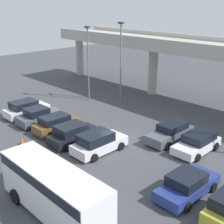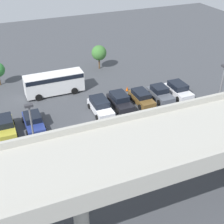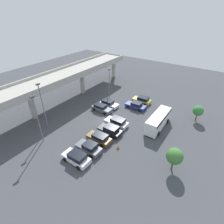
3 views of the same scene
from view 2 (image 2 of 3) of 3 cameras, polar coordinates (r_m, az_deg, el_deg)
name	(u,v)px [view 2 (image 2 of 3)]	position (r m, az deg, el deg)	size (l,w,h in m)	color
ground_plane	(107,121)	(36.65, -0.84, -1.73)	(95.98, 95.98, 0.00)	#424449
highway_overpass	(175,144)	(23.40, 11.47, -5.78)	(45.81, 6.69, 7.46)	#ADAAA0
parked_car_0	(178,90)	(42.86, 12.04, 4.03)	(2.25, 4.49, 1.69)	silver
parked_car_1	(160,93)	(41.58, 8.81, 3.41)	(2.22, 4.37, 1.66)	#515660
parked_car_2	(142,98)	(40.23, 5.42, 2.65)	(2.11, 4.41, 1.58)	brown
parked_car_3	(120,101)	(39.34, 1.45, 2.11)	(2.24, 4.51, 1.65)	black
parked_car_4	(100,106)	(38.12, -2.16, 1.09)	(2.23, 4.60, 1.69)	silver
parked_car_5	(96,138)	(32.76, -2.94, -4.72)	(2.08, 4.74, 1.55)	#515660
parked_car_6	(71,143)	(32.24, -7.48, -5.73)	(2.19, 4.46, 1.49)	silver
parked_car_7	(33,121)	(36.51, -14.20, -1.64)	(2.17, 4.69, 1.53)	navy
parked_car_8	(5,126)	(36.37, -18.96, -2.47)	(2.18, 4.31, 1.67)	gold
shuttle_bus	(54,82)	(42.59, -10.54, 5.39)	(7.81, 2.56, 2.88)	white
lamp_post_near_aisle	(33,135)	(27.60, -14.16, -4.18)	(0.70, 0.35, 7.47)	slate
lamp_post_by_overpass	(218,102)	(31.67, 18.81, 1.78)	(0.70, 0.35, 9.12)	slate
tree_front_left	(99,53)	(49.35, -2.39, 10.75)	(2.34, 2.34, 3.81)	brown
traffic_cone	(127,89)	(43.23, 2.78, 4.27)	(0.44, 0.44, 0.70)	black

